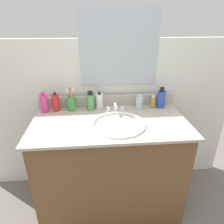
% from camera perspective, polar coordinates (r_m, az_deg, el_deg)
% --- Properties ---
extents(ground_plane, '(6.00, 6.00, 0.00)m').
position_cam_1_polar(ground_plane, '(1.91, -0.50, -23.75)').
color(ground_plane, '#66605B').
extents(vanity_cabinet, '(1.05, 0.53, 0.76)m').
position_cam_1_polar(vanity_cabinet, '(1.64, -0.55, -14.98)').
color(vanity_cabinet, brown).
rests_on(vanity_cabinet, ground_plane).
extents(countertop, '(1.09, 0.58, 0.02)m').
position_cam_1_polar(countertop, '(1.42, -0.62, -2.91)').
color(countertop, '#B2A899').
rests_on(countertop, vanity_cabinet).
extents(backsplash, '(1.09, 0.02, 0.09)m').
position_cam_1_polar(backsplash, '(1.65, -1.40, 3.21)').
color(backsplash, '#B2A899').
rests_on(backsplash, countertop).
extents(back_wall, '(2.19, 0.04, 1.30)m').
position_cam_1_polar(back_wall, '(1.78, -1.48, -1.20)').
color(back_wall, silver).
rests_on(back_wall, ground_plane).
extents(mirror_panel, '(0.60, 0.01, 0.56)m').
position_cam_1_polar(mirror_panel, '(1.60, 2.09, 17.50)').
color(mirror_panel, '#B2BCC6').
extents(sink_basin, '(0.38, 0.38, 0.11)m').
position_cam_1_polar(sink_basin, '(1.39, 1.70, -4.71)').
color(sink_basin, white).
rests_on(sink_basin, countertop).
extents(faucet, '(0.16, 0.10, 0.08)m').
position_cam_1_polar(faucet, '(1.53, 0.88, 0.75)').
color(faucet, silver).
rests_on(faucet, countertop).
extents(bottle_spray_red, '(0.05, 0.05, 0.16)m').
position_cam_1_polar(bottle_spray_red, '(1.61, -15.59, 2.76)').
color(bottle_spray_red, red).
rests_on(bottle_spray_red, countertop).
extents(bottle_shampoo_blue, '(0.07, 0.07, 0.17)m').
position_cam_1_polar(bottle_shampoo_blue, '(1.67, 13.68, 3.69)').
color(bottle_shampoo_blue, '#2D4CB2').
rests_on(bottle_shampoo_blue, countertop).
extents(bottle_lotion_white, '(0.06, 0.06, 0.14)m').
position_cam_1_polar(bottle_lotion_white, '(1.61, -3.56, 3.22)').
color(bottle_lotion_white, white).
rests_on(bottle_lotion_white, countertop).
extents(bottle_gel_clear, '(0.05, 0.05, 0.11)m').
position_cam_1_polar(bottle_gel_clear, '(1.61, 7.64, 2.63)').
color(bottle_gel_clear, silver).
rests_on(bottle_gel_clear, countertop).
extents(bottle_oil_amber, '(0.04, 0.04, 0.10)m').
position_cam_1_polar(bottle_oil_amber, '(1.65, 11.48, 2.77)').
color(bottle_oil_amber, gold).
rests_on(bottle_oil_amber, countertop).
extents(bottle_soap_pink, '(0.06, 0.06, 0.16)m').
position_cam_1_polar(bottle_soap_pink, '(1.62, -18.58, 2.38)').
color(bottle_soap_pink, '#D8338C').
rests_on(bottle_soap_pink, countertop).
extents(bottle_toner_green, '(0.06, 0.06, 0.15)m').
position_cam_1_polar(bottle_toner_green, '(1.58, -6.10, 3.00)').
color(bottle_toner_green, '#4C9E4C').
rests_on(bottle_toner_green, countertop).
extents(cup_green, '(0.07, 0.07, 0.20)m').
position_cam_1_polar(cup_green, '(1.60, -11.44, 2.57)').
color(cup_green, '#3F8C47').
rests_on(cup_green, countertop).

